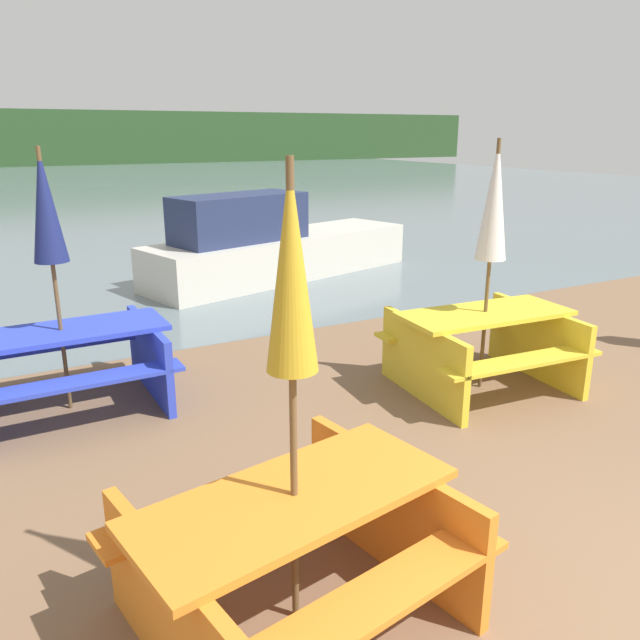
# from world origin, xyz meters

# --- Properties ---
(water) EXTENTS (60.00, 50.00, 0.00)m
(water) POSITION_xyz_m (0.00, 30.84, -0.00)
(water) COLOR slate
(water) RESTS_ON ground_plane
(far_treeline) EXTENTS (80.00, 1.60, 4.00)m
(far_treeline) POSITION_xyz_m (0.00, 50.84, 2.00)
(far_treeline) COLOR #284723
(far_treeline) RESTS_ON water
(picnic_table_orange) EXTENTS (1.85, 1.65, 0.73)m
(picnic_table_orange) POSITION_xyz_m (-1.88, 1.47, 0.44)
(picnic_table_orange) COLOR orange
(picnic_table_orange) RESTS_ON ground_plane
(picnic_table_yellow) EXTENTS (1.76, 1.50, 0.78)m
(picnic_table_yellow) POSITION_xyz_m (1.09, 3.37, 0.47)
(picnic_table_yellow) COLOR yellow
(picnic_table_yellow) RESTS_ON ground_plane
(picnic_table_blue) EXTENTS (1.82, 1.41, 0.75)m
(picnic_table_blue) POSITION_xyz_m (-2.57, 4.76, 0.46)
(picnic_table_blue) COLOR blue
(picnic_table_blue) RESTS_ON ground_plane
(umbrella_gold) EXTENTS (0.24, 0.24, 2.34)m
(umbrella_gold) POSITION_xyz_m (-1.88, 1.47, 1.82)
(umbrella_gold) COLOR brown
(umbrella_gold) RESTS_ON ground_plane
(umbrella_navy) EXTENTS (0.29, 0.29, 2.32)m
(umbrella_navy) POSITION_xyz_m (-2.57, 4.76, 1.82)
(umbrella_navy) COLOR brown
(umbrella_navy) RESTS_ON ground_plane
(umbrella_white) EXTENTS (0.29, 0.29, 2.38)m
(umbrella_white) POSITION_xyz_m (1.09, 3.37, 1.81)
(umbrella_white) COLOR brown
(umbrella_white) RESTS_ON ground_plane
(boat) EXTENTS (5.17, 2.61, 1.47)m
(boat) POSITION_xyz_m (1.25, 8.76, 0.54)
(boat) COLOR beige
(boat) RESTS_ON water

